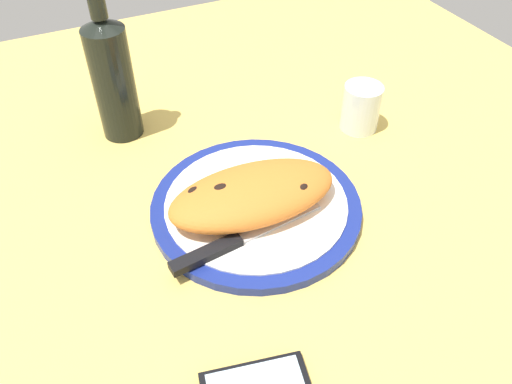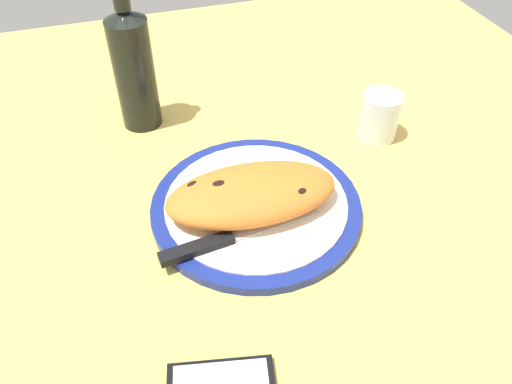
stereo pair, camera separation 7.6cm
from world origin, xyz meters
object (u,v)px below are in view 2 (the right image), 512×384
(knife, at_px, (218,242))
(fork, at_px, (228,178))
(calzone, at_px, (252,194))
(plate, at_px, (256,206))
(water_glass, at_px, (379,119))
(wine_bottle, at_px, (133,67))

(knife, bearing_deg, fork, -111.38)
(calzone, relative_size, knife, 1.08)
(plate, xyz_separation_m, calzone, (0.01, 0.01, 0.04))
(fork, distance_m, water_glass, 0.29)
(fork, xyz_separation_m, knife, (0.05, 0.13, 0.00))
(water_glass, xyz_separation_m, wine_bottle, (0.39, -0.17, 0.08))
(knife, xyz_separation_m, wine_bottle, (0.05, -0.35, 0.09))
(plate, distance_m, calzone, 0.04)
(calzone, height_order, fork, calzone)
(fork, relative_size, wine_bottle, 0.55)
(fork, xyz_separation_m, wine_bottle, (0.10, -0.22, 0.09))
(fork, height_order, water_glass, water_glass)
(knife, xyz_separation_m, water_glass, (-0.34, -0.18, 0.01))
(calzone, relative_size, water_glass, 3.06)
(wine_bottle, bearing_deg, fork, 115.00)
(calzone, bearing_deg, plate, -135.67)
(plate, distance_m, fork, 0.07)
(plate, relative_size, wine_bottle, 1.09)
(fork, bearing_deg, knife, 68.62)
(plate, bearing_deg, water_glass, -156.05)
(knife, bearing_deg, calzone, -140.12)
(knife, height_order, water_glass, water_glass)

